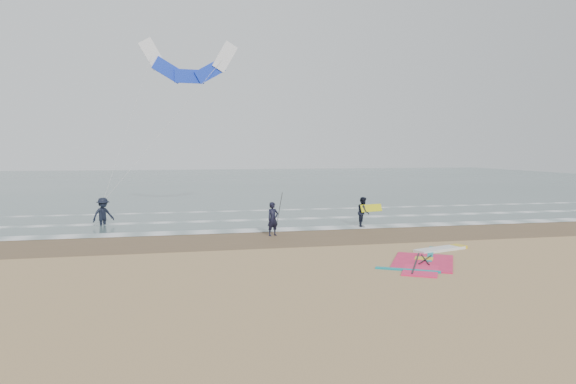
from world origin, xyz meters
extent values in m
plane|color=tan|center=(0.00, 0.00, 0.00)|extent=(120.00, 120.00, 0.00)
cube|color=#47605E|center=(0.00, 48.00, 0.01)|extent=(120.00, 80.00, 0.02)
cube|color=brown|center=(0.00, 6.00, 0.00)|extent=(120.00, 5.00, 0.01)
cube|color=white|center=(0.00, 8.20, 0.03)|extent=(120.00, 1.20, 0.02)
cube|color=white|center=(0.00, 12.00, 0.03)|extent=(120.00, 0.70, 0.02)
cube|color=white|center=(0.00, 16.50, 0.03)|extent=(120.00, 0.50, 0.01)
cube|color=white|center=(4.92, 1.66, 0.06)|extent=(2.41, 1.28, 0.11)
cube|color=yellow|center=(5.95, 1.98, 0.06)|extent=(0.58, 0.67, 0.12)
cube|color=#FD2057|center=(3.23, -0.22, 0.02)|extent=(3.29, 3.63, 0.04)
cube|color=#FD2057|center=(2.53, -1.44, 0.02)|extent=(1.82, 2.03, 0.04)
cube|color=#0C8C99|center=(4.17, 1.00, 0.02)|extent=(1.68, 2.70, 0.05)
cube|color=#0C8C99|center=(2.15, -1.25, 0.02)|extent=(1.97, 1.26, 0.05)
cube|color=yellow|center=(3.51, 0.25, 0.02)|extent=(0.85, 0.82, 0.05)
cylinder|color=black|center=(2.85, -0.41, 0.05)|extent=(1.74, 2.95, 0.06)
cylinder|color=black|center=(3.42, -0.03, 0.07)|extent=(1.16, 1.28, 0.04)
cylinder|color=black|center=(3.42, -0.03, 0.07)|extent=(0.56, 1.62, 0.04)
imported|color=black|center=(-1.03, 6.56, 0.80)|extent=(0.69, 0.58, 1.60)
imported|color=black|center=(4.13, 8.31, 0.79)|extent=(0.83, 0.93, 1.59)
imported|color=black|center=(-9.32, 11.64, 0.93)|extent=(1.38, 1.27, 1.86)
cylinder|color=black|center=(-0.73, 6.56, 1.17)|extent=(0.17, 0.86, 1.82)
cube|color=yellow|center=(4.53, 8.21, 1.01)|extent=(1.30, 0.51, 0.39)
cube|color=white|center=(-6.75, 14.76, 9.69)|extent=(1.59, 0.26, 1.94)
cube|color=#1332CD|center=(-5.84, 14.76, 8.78)|extent=(1.94, 0.29, 1.59)
cube|color=#1332CD|center=(-4.60, 14.76, 8.45)|extent=(1.77, 0.28, 0.81)
cube|color=#1332CD|center=(-3.36, 14.76, 8.78)|extent=(1.94, 0.29, 1.59)
cube|color=white|center=(-2.46, 14.76, 9.69)|extent=(1.59, 0.26, 1.94)
cylinder|color=beige|center=(-8.03, 13.20, 5.48)|extent=(2.60, 3.14, 8.43)
cylinder|color=beige|center=(-5.89, 13.20, 5.48)|extent=(6.88, 3.14, 8.44)
camera|label=1|loc=(-5.37, -17.02, 4.07)|focal=32.00mm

